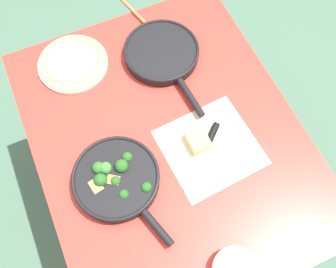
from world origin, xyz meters
TOP-DOWN VIEW (x-y plane):
  - ground_plane at (0.00, 0.00)m, footprint 14.00×14.00m
  - dining_table_red at (0.00, 0.00)m, footprint 1.10×0.87m
  - skillet_broccoli at (-0.08, 0.21)m, footprint 0.39×0.28m
  - skillet_eggs at (0.30, -0.11)m, footprint 0.43×0.28m
  - wooden_spoon at (0.46, -0.11)m, footprint 0.40×0.13m
  - parchment_sheet at (-0.09, -0.11)m, footprint 0.30×0.32m
  - grater_knife at (-0.09, -0.10)m, footprint 0.19×0.21m
  - cheese_block at (-0.06, -0.08)m, footprint 0.08×0.07m
  - dinner_plate_stack at (0.40, 0.20)m, footprint 0.25×0.25m

SIDE VIEW (x-z plane):
  - ground_plane at x=0.00m, z-range 0.00..0.00m
  - dining_table_red at x=0.00m, z-range 0.29..1.06m
  - parchment_sheet at x=-0.09m, z-range 0.77..0.77m
  - wooden_spoon at x=0.46m, z-range 0.77..0.79m
  - grater_knife at x=-0.09m, z-range 0.77..0.79m
  - dinner_plate_stack at x=0.40m, z-range 0.77..0.80m
  - cheese_block at x=-0.06m, z-range 0.77..0.81m
  - skillet_eggs at x=0.30m, z-range 0.77..0.81m
  - skillet_broccoli at x=-0.08m, z-range 0.76..0.83m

